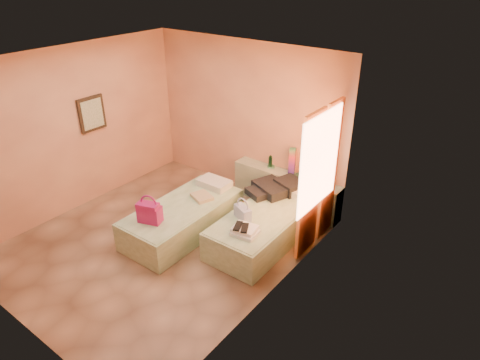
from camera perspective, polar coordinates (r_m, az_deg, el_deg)
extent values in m
plane|color=tan|center=(6.97, -10.26, -8.04)|extent=(4.50, 4.50, 0.00)
cube|color=#E6A57A|center=(7.80, 0.93, 8.12)|extent=(4.00, 0.02, 2.80)
cube|color=#E6A57A|center=(7.78, -21.44, 6.09)|extent=(0.02, 4.50, 2.80)
cube|color=#E6A57A|center=(5.09, 4.17, -3.34)|extent=(0.02, 4.50, 2.80)
cube|color=white|center=(5.81, -12.63, 14.98)|extent=(4.00, 4.50, 0.02)
cube|color=beige|center=(6.03, 10.58, 2.50)|extent=(0.02, 1.10, 1.40)
cube|color=#FF8A3C|center=(6.08, 9.31, -0.86)|extent=(0.05, 0.55, 2.20)
cube|color=#FF8A3C|center=(6.56, 11.82, 1.16)|extent=(0.05, 0.45, 2.20)
cube|color=black|center=(7.89, -19.16, 8.33)|extent=(0.04, 0.50, 0.60)
cube|color=gold|center=(7.02, 11.10, 5.73)|extent=(0.25, 0.04, 0.30)
cube|color=#AAB594|center=(7.65, 6.11, -1.33)|extent=(2.05, 0.30, 0.65)
cube|color=beige|center=(7.00, -7.61, -5.13)|extent=(0.92, 2.01, 0.50)
cube|color=beige|center=(6.75, 3.31, -6.26)|extent=(0.92, 2.01, 0.50)
cylinder|color=#153A1F|center=(7.63, 4.05, 2.40)|extent=(0.07, 0.07, 0.23)
cube|color=#B21564|center=(7.41, 6.96, 2.50)|extent=(0.14, 0.14, 0.47)
cylinder|color=#4C8C6B|center=(7.68, 4.15, 1.79)|extent=(0.16, 0.16, 0.03)
cube|color=#254530|center=(7.41, 7.93, 0.55)|extent=(0.20, 0.17, 0.03)
cube|color=silver|center=(7.19, 11.32, 0.34)|extent=(0.24, 0.24, 0.25)
cube|color=#B21564|center=(6.47, -11.96, -4.23)|extent=(0.38, 0.29, 0.32)
cube|color=tan|center=(7.02, -5.10, -2.22)|extent=(0.41, 0.37, 0.06)
cube|color=black|center=(7.12, 4.65, -1.06)|extent=(0.84, 0.84, 0.20)
cube|color=#3B518F|center=(6.43, 0.36, -4.42)|extent=(0.34, 0.24, 0.20)
cube|color=white|center=(6.12, 0.68, -6.82)|extent=(0.38, 0.34, 0.10)
cube|color=black|center=(6.09, 0.12, -6.33)|extent=(0.25, 0.29, 0.02)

